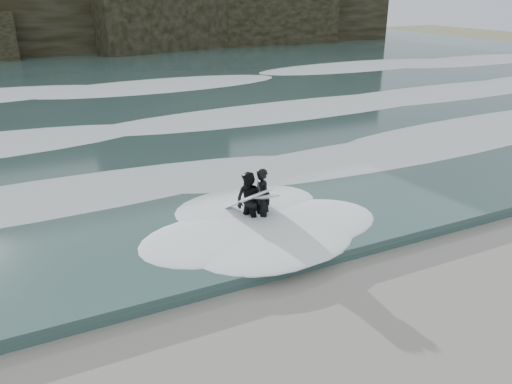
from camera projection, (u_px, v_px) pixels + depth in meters
ground at (345, 379)px, 7.90m from camera, size 120.00×120.00×0.00m
sea at (80, 82)px, 31.95m from camera, size 90.00×52.00×0.30m
foam_near at (173, 176)px, 15.23m from camera, size 60.00×3.20×0.20m
foam_mid at (124, 124)px, 21.04m from camera, size 60.00×4.00×0.24m
foam_far at (89, 87)px, 28.51m from camera, size 60.00×4.80×0.30m
surfer_left at (259, 198)px, 12.64m from camera, size 1.13×1.79×1.59m
surfer_right at (252, 201)px, 12.51m from camera, size 1.35×2.17×1.54m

